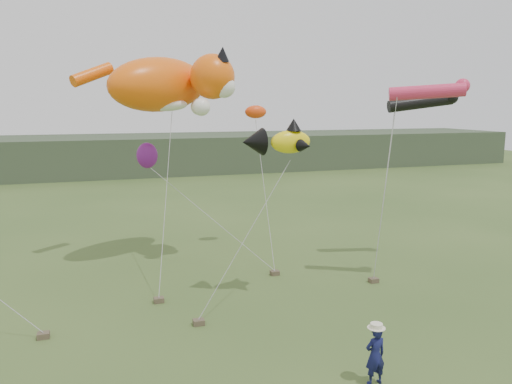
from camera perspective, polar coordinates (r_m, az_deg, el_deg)
ground at (r=15.39m, az=5.11°, el=-18.88°), size 120.00×120.00×0.00m
headland at (r=57.38m, az=-15.60°, el=4.06°), size 90.00×13.00×4.00m
festival_attendant at (r=14.35m, az=13.46°, el=-17.70°), size 0.61×0.42×1.63m
sandbag_anchors at (r=19.50m, az=-4.03°, el=-12.13°), size 13.20×4.28×0.19m
cat_kite at (r=23.47m, az=-9.70°, el=12.10°), size 7.17×4.99×3.05m
fish_kite at (r=18.38m, az=2.39°, el=5.85°), size 2.63×1.77×1.36m
tube_kites at (r=22.84m, az=19.20°, el=10.24°), size 4.72×4.30×1.38m
misc_kites at (r=24.34m, az=-7.59°, el=6.10°), size 6.55×1.14×2.92m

